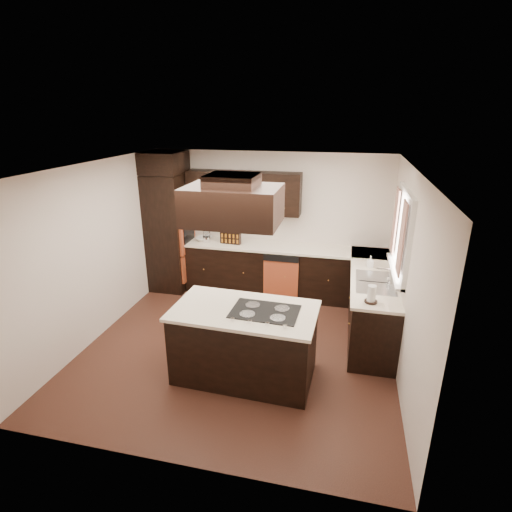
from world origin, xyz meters
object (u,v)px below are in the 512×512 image
Objects in this scene: oven_column at (169,232)px; range_hood at (233,205)px; spice_rack at (231,235)px; island at (245,344)px.

range_hood is at bearing -50.26° from oven_column.
spice_rack is (1.15, 0.04, 0.01)m from oven_column.
oven_column is 2.02× the size of range_hood.
range_hood is at bearing 155.13° from island.
oven_column is 3.13m from range_hood.
spice_rack is (-0.73, 2.29, -1.09)m from range_hood.
oven_column is 1.27× the size of island.
oven_column is 1.15m from spice_rack.
island is at bearing -65.06° from spice_rack.
range_hood reaches higher than oven_column.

